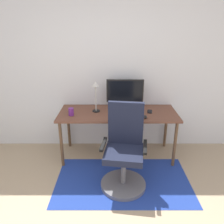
% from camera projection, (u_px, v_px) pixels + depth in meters
% --- Properties ---
extents(wall_back, '(6.00, 0.10, 2.60)m').
position_uv_depth(wall_back, '(100.00, 68.00, 3.45)').
color(wall_back, silver).
rests_on(wall_back, ground).
extents(area_rug, '(1.74, 1.01, 0.01)m').
position_uv_depth(area_rug, '(124.00, 181.00, 2.94)').
color(area_rug, navy).
rests_on(area_rug, ground).
extents(desk, '(1.72, 0.69, 0.72)m').
position_uv_depth(desk, '(119.00, 116.00, 3.30)').
color(desk, brown).
rests_on(desk, ground).
extents(monitor, '(0.56, 0.18, 0.44)m').
position_uv_depth(monitor, '(126.00, 92.00, 3.37)').
color(monitor, '#B2B2B7').
rests_on(monitor, desk).
extents(keyboard, '(0.43, 0.13, 0.02)m').
position_uv_depth(keyboard, '(126.00, 118.00, 3.05)').
color(keyboard, white).
rests_on(keyboard, desk).
extents(computer_mouse, '(0.06, 0.10, 0.03)m').
position_uv_depth(computer_mouse, '(146.00, 117.00, 3.07)').
color(computer_mouse, black).
rests_on(computer_mouse, desk).
extents(coffee_cup, '(0.08, 0.08, 0.11)m').
position_uv_depth(coffee_cup, '(72.00, 112.00, 3.14)').
color(coffee_cup, '#6C2881').
rests_on(coffee_cup, desk).
extents(cell_phone, '(0.09, 0.15, 0.01)m').
position_uv_depth(cell_phone, '(151.00, 112.00, 3.28)').
color(cell_phone, black).
rests_on(cell_phone, desk).
extents(desk_lamp, '(0.11, 0.11, 0.45)m').
position_uv_depth(desk_lamp, '(97.00, 91.00, 3.20)').
color(desk_lamp, black).
rests_on(desk_lamp, desk).
extents(office_chair, '(0.58, 0.57, 1.06)m').
position_uv_depth(office_chair, '(125.00, 156.00, 2.75)').
color(office_chair, slate).
rests_on(office_chair, ground).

